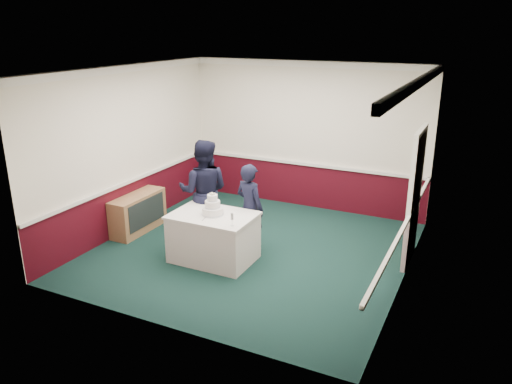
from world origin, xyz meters
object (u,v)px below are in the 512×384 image
at_px(cake_knife, 205,218).
at_px(champagne_flute, 232,217).
at_px(wedding_cake, 213,208).
at_px(cake_table, 214,237).
at_px(sideboard, 138,213).
at_px(person_man, 204,191).
at_px(person_woman, 250,208).

bearing_deg(cake_knife, champagne_flute, -20.04).
relative_size(cake_knife, champagne_flute, 1.07).
bearing_deg(wedding_cake, cake_table, -90.00).
distance_m(cake_table, cake_knife, 0.44).
distance_m(cake_knife, champagne_flute, 0.55).
bearing_deg(sideboard, wedding_cake, -13.33).
bearing_deg(cake_table, person_man, 131.29).
distance_m(person_man, person_woman, 0.93).
relative_size(sideboard, person_woman, 0.79).
distance_m(sideboard, champagne_flute, 2.55).
height_order(cake_knife, person_man, person_man).
xyz_separation_m(cake_table, cake_knife, (-0.03, -0.20, 0.39)).
height_order(cake_table, cake_knife, cake_knife).
relative_size(champagne_flute, person_woman, 0.13).
distance_m(cake_knife, person_man, 0.97).
bearing_deg(champagne_flute, cake_table, 150.75).
xyz_separation_m(cake_table, person_woman, (0.37, 0.57, 0.36)).
relative_size(sideboard, cake_table, 0.91).
distance_m(cake_table, champagne_flute, 0.78).
xyz_separation_m(wedding_cake, cake_knife, (-0.03, -0.20, -0.11)).
height_order(sideboard, cake_table, cake_table).
height_order(sideboard, wedding_cake, wedding_cake).
bearing_deg(sideboard, person_woman, 3.28).
xyz_separation_m(wedding_cake, person_woman, (0.37, 0.57, -0.14)).
bearing_deg(person_woman, wedding_cake, 73.91).
relative_size(cake_table, person_woman, 0.87).
relative_size(cake_knife, person_woman, 0.14).
xyz_separation_m(sideboard, wedding_cake, (1.87, -0.44, 0.55)).
bearing_deg(person_man, champagne_flute, 118.78).
distance_m(sideboard, wedding_cake, 2.00).
xyz_separation_m(champagne_flute, person_woman, (-0.13, 0.85, -0.17)).
height_order(cake_table, wedding_cake, wedding_cake).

